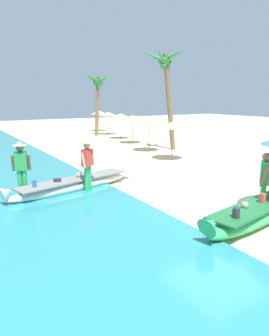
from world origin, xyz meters
The scene contains 14 objects.
ground_plane centered at (0.00, 0.00, 0.00)m, with size 80.00×80.00×0.00m, color beige.
boat_green_foreground centered at (0.02, -1.19, 0.27)m, with size 4.43×1.38×0.78m.
boat_white_midground centered at (-2.85, 3.68, 0.24)m, with size 4.84×1.70×0.71m.
person_vendor_hatted centered at (-2.53, 3.26, 1.03)m, with size 0.57×0.46×1.77m.
person_tourist_customer centered at (0.62, -0.86, 0.93)m, with size 0.56×0.49×1.65m.
person_vendor_assistant centered at (-4.42, 3.90, 1.02)m, with size 0.58×0.44×1.76m.
parasol_row_0 centered at (3.25, 6.19, 1.75)m, with size 1.60×1.60×1.91m.
parasol_row_1 centered at (3.76, 8.91, 1.75)m, with size 1.60×1.60×1.91m.
parasol_row_2 centered at (4.61, 12.13, 1.75)m, with size 1.60×1.60×1.91m.
parasol_row_3 centered at (5.20, 14.76, 1.75)m, with size 1.60×1.60×1.91m.
parasol_row_4 centered at (5.67, 17.74, 1.75)m, with size 1.60×1.60×1.91m.
parasol_row_5 centered at (6.30, 20.79, 1.75)m, with size 1.60×1.60×1.91m.
palm_tree_tall_inland centered at (4.74, 8.71, 4.46)m, with size 2.28×2.44×5.74m.
palm_tree_leaning_seaward centered at (4.72, 17.58, 4.06)m, with size 2.82×2.45×5.02m.
Camera 1 is at (-6.30, -5.56, 2.99)m, focal length 32.71 mm.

